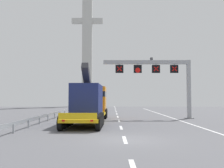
# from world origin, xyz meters

# --- Properties ---
(ground) EXTENTS (112.00, 112.00, 0.00)m
(ground) POSITION_xyz_m (0.00, 0.00, 0.00)
(ground) COLOR #5B5B60
(lane_markings) EXTENTS (0.20, 68.15, 0.01)m
(lane_markings) POSITION_xyz_m (-0.15, 26.77, 0.01)
(lane_markings) COLOR silver
(lane_markings) RESTS_ON ground
(edge_line_right) EXTENTS (0.20, 63.00, 0.01)m
(edge_line_right) POSITION_xyz_m (6.20, 12.00, 0.01)
(edge_line_right) COLOR silver
(edge_line_right) RESTS_ON ground
(overhead_lane_gantry) EXTENTS (10.33, 0.90, 7.04)m
(overhead_lane_gantry) POSITION_xyz_m (4.58, 15.24, 5.38)
(overhead_lane_gantry) COLOR #9EA0A5
(overhead_lane_gantry) RESTS_ON ground
(heavy_haul_truck_yellow) EXTENTS (3.31, 14.12, 5.30)m
(heavy_haul_truck_yellow) POSITION_xyz_m (-3.01, 11.29, 1.99)
(heavy_haul_truck_yellow) COLOR yellow
(heavy_haul_truck_yellow) RESTS_ON ground
(guardrail_left) EXTENTS (0.13, 24.57, 0.76)m
(guardrail_left) POSITION_xyz_m (-7.44, 10.29, 0.56)
(guardrail_left) COLOR #999EA3
(guardrail_left) RESTS_ON ground
(bridge_pylon_distant) EXTENTS (9.00, 2.00, 40.03)m
(bridge_pylon_distant) POSITION_xyz_m (-8.07, 59.80, 20.41)
(bridge_pylon_distant) COLOR #B7B7B2
(bridge_pylon_distant) RESTS_ON ground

